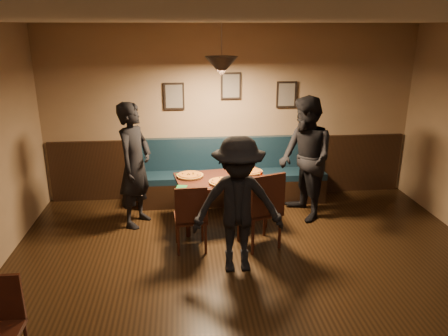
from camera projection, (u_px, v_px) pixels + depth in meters
name	position (u px, v px, depth m)	size (l,w,h in m)	color
floor	(270.00, 328.00, 4.18)	(7.00, 7.00, 0.00)	black
ceiling	(283.00, 20.00, 3.31)	(7.00, 7.00, 0.00)	silver
wall_back	(231.00, 114.00, 7.06)	(6.00, 6.00, 0.00)	#8C704F
wainscot	(231.00, 167.00, 7.31)	(5.88, 0.06, 1.00)	black
booth_bench	(232.00, 172.00, 7.05)	(3.00, 0.60, 1.00)	#0F232D
picture_left	(174.00, 96.00, 6.85)	(0.32, 0.04, 0.42)	black
picture_center	(231.00, 86.00, 6.89)	(0.32, 0.04, 0.42)	black
picture_right	(286.00, 95.00, 7.02)	(0.32, 0.04, 0.42)	black
pendant_lamp	(221.00, 66.00, 5.74)	(0.44, 0.44, 0.25)	black
dining_table	(222.00, 200.00, 6.33)	(1.28, 0.82, 0.68)	black
chair_near_left	(190.00, 216.00, 5.54)	(0.40, 0.40, 0.90)	black
chair_near_right	(259.00, 208.00, 5.61)	(0.46, 0.46, 1.04)	#321E0E
diner_left	(135.00, 165.00, 6.12)	(0.65, 0.43, 1.78)	black
diner_right	(305.00, 159.00, 6.33)	(0.89, 0.69, 1.82)	black
diner_front	(238.00, 205.00, 4.96)	(1.05, 0.60, 1.62)	black
pizza_a	(190.00, 175.00, 6.27)	(0.38, 0.38, 0.04)	gold
pizza_b	(222.00, 182.00, 6.01)	(0.37, 0.37, 0.04)	orange
pizza_c	(251.00, 171.00, 6.45)	(0.33, 0.33, 0.04)	orange
soda_glass	(268.00, 180.00, 5.94)	(0.07, 0.07, 0.14)	black
tabasco_bottle	(261.00, 175.00, 6.19)	(0.03, 0.03, 0.12)	maroon
napkin_a	(181.00, 175.00, 6.36)	(0.13, 0.13, 0.01)	#1D6D23
napkin_b	(182.00, 187.00, 5.88)	(0.14, 0.14, 0.01)	#1B6529
cutlery_set	(219.00, 188.00, 5.85)	(0.02, 0.18, 0.00)	#B7B6BA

